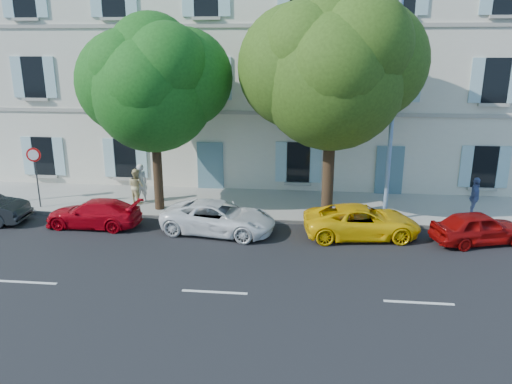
# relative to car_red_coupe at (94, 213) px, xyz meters

# --- Properties ---
(ground) EXTENTS (90.00, 90.00, 0.00)m
(ground) POSITION_rel_car_red_coupe_xyz_m (5.95, -1.07, -0.56)
(ground) COLOR black
(sidewalk) EXTENTS (36.00, 4.50, 0.15)m
(sidewalk) POSITION_rel_car_red_coupe_xyz_m (5.95, 3.38, -0.49)
(sidewalk) COLOR #A09E96
(sidewalk) RESTS_ON ground
(kerb) EXTENTS (36.00, 0.16, 0.16)m
(kerb) POSITION_rel_car_red_coupe_xyz_m (5.95, 1.21, -0.48)
(kerb) COLOR #9E998E
(kerb) RESTS_ON ground
(building) EXTENTS (28.00, 7.00, 12.00)m
(building) POSITION_rel_car_red_coupe_xyz_m (5.95, 9.13, 5.44)
(building) COLOR beige
(building) RESTS_ON ground
(car_red_coupe) EXTENTS (3.92, 1.70, 1.12)m
(car_red_coupe) POSITION_rel_car_red_coupe_xyz_m (0.00, 0.00, 0.00)
(car_red_coupe) COLOR #B00511
(car_red_coupe) RESTS_ON ground
(car_white_coupe) EXTENTS (4.74, 2.71, 1.24)m
(car_white_coupe) POSITION_rel_car_red_coupe_xyz_m (5.20, -0.13, 0.06)
(car_white_coupe) COLOR white
(car_white_coupe) RESTS_ON ground
(car_yellow_supercar) EXTENTS (4.67, 2.60, 1.23)m
(car_yellow_supercar) POSITION_rel_car_red_coupe_xyz_m (10.76, 0.03, 0.06)
(car_yellow_supercar) COLOR yellow
(car_yellow_supercar) RESTS_ON ground
(car_red_hatchback) EXTENTS (3.83, 2.42, 1.22)m
(car_red_hatchback) POSITION_rel_car_red_coupe_xyz_m (15.07, -0.16, 0.05)
(car_red_hatchback) COLOR #920909
(car_red_hatchback) RESTS_ON ground
(tree_left) EXTENTS (5.21, 5.21, 8.07)m
(tree_left) POSITION_rel_car_red_coupe_xyz_m (2.13, 2.09, 4.78)
(tree_left) COLOR #3A2819
(tree_left) RESTS_ON sidewalk
(tree_right) EXTENTS (5.88, 5.88, 9.06)m
(tree_right) POSITION_rel_car_red_coupe_xyz_m (9.48, 1.91, 5.40)
(tree_right) COLOR #3A2819
(tree_right) RESTS_ON sidewalk
(road_sign) EXTENTS (0.62, 0.16, 2.71)m
(road_sign) POSITION_rel_car_red_coupe_xyz_m (-3.28, 1.72, 1.54)
(road_sign) COLOR #383A3D
(road_sign) RESTS_ON sidewalk
(street_lamp) EXTENTS (0.40, 1.89, 8.82)m
(street_lamp) POSITION_rel_car_red_coupe_xyz_m (11.85, 1.40, 4.58)
(street_lamp) COLOR #7293BF
(street_lamp) RESTS_ON sidewalk
(pedestrian_a) EXTENTS (0.77, 0.75, 1.79)m
(pedestrian_a) POSITION_rel_car_red_coupe_xyz_m (0.98, 3.01, 0.48)
(pedestrian_a) COLOR silver
(pedestrian_a) RESTS_ON sidewalk
(pedestrian_b) EXTENTS (0.99, 0.93, 1.61)m
(pedestrian_b) POSITION_rel_car_red_coupe_xyz_m (0.85, 2.80, 0.39)
(pedestrian_b) COLOR #CEBC83
(pedestrian_b) RESTS_ON sidewalk
(pedestrian_c) EXTENTS (0.71, 1.09, 1.72)m
(pedestrian_c) POSITION_rel_car_red_coupe_xyz_m (15.64, 2.46, 0.45)
(pedestrian_c) COLOR #536599
(pedestrian_c) RESTS_ON sidewalk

